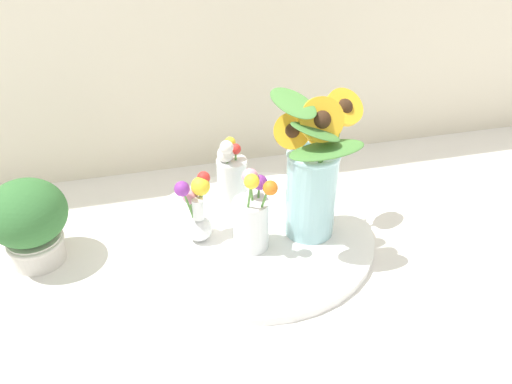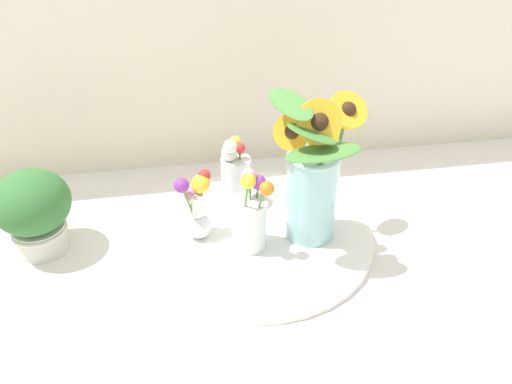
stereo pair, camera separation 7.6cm
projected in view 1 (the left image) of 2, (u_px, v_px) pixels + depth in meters
The scene contains 7 objects.
ground_plane at pixel (266, 253), 1.12m from camera, with size 6.00×6.00×0.00m, color silver.
serving_tray at pixel (256, 235), 1.16m from camera, with size 0.54×0.54×0.02m.
mason_jar_sunflowers at pixel (313, 180), 1.07m from camera, with size 0.24×0.21×0.36m.
vase_small_center at pixel (252, 218), 1.07m from camera, with size 0.08×0.09×0.20m.
vase_bulb_right at pixel (197, 210), 1.09m from camera, with size 0.08×0.07×0.16m.
vase_small_back at pixel (231, 177), 1.21m from camera, with size 0.07×0.09×0.18m.
potted_plant at pixel (29, 220), 1.04m from camera, with size 0.16×0.16×0.20m.
Camera 1 is at (-0.23, -0.83, 0.72)m, focal length 35.00 mm.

